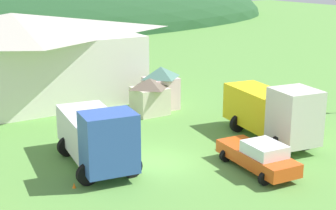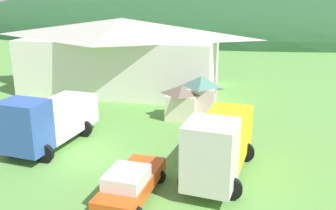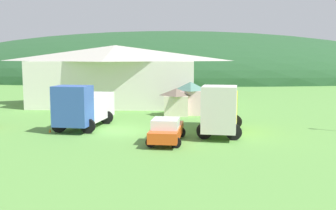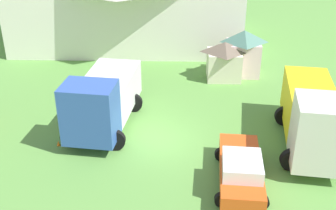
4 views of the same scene
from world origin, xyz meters
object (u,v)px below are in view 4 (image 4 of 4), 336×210
object	(u,v)px
flatbed_truck_yellow	(312,116)
traffic_cone_near_pickup	(59,145)
play_shed_pink	(243,52)
box_truck_blue	(103,99)
play_shed_cream	(224,60)
service_pickup_orange	(241,169)

from	to	relation	value
flatbed_truck_yellow	traffic_cone_near_pickup	distance (m)	12.90
play_shed_pink	box_truck_blue	bearing A→B (deg)	-137.69
box_truck_blue	play_shed_cream	bearing A→B (deg)	141.67
play_shed_pink	box_truck_blue	size ratio (longest dim) A/B	0.44
flatbed_truck_yellow	traffic_cone_near_pickup	xyz separation A→B (m)	(-12.77, -0.07, -1.88)
service_pickup_orange	flatbed_truck_yellow	bearing A→B (deg)	133.32
service_pickup_orange	play_shed_pink	bearing A→B (deg)	176.74
play_shed_cream	traffic_cone_near_pickup	xyz separation A→B (m)	(-9.26, -8.97, -1.35)
play_shed_cream	box_truck_blue	world-z (taller)	box_truck_blue
box_truck_blue	traffic_cone_near_pickup	size ratio (longest dim) A/B	13.34
play_shed_cream	flatbed_truck_yellow	bearing A→B (deg)	-68.52
box_truck_blue	flatbed_truck_yellow	bearing A→B (deg)	87.31
traffic_cone_near_pickup	play_shed_pink	bearing A→B (deg)	42.37
play_shed_pink	box_truck_blue	xyz separation A→B (m)	(-8.53, -7.77, 0.08)
service_pickup_orange	traffic_cone_near_pickup	xyz separation A→B (m)	(-8.94, 3.03, -0.83)
play_shed_pink	traffic_cone_near_pickup	xyz separation A→B (m)	(-10.63, -9.70, -1.66)
play_shed_cream	traffic_cone_near_pickup	bearing A→B (deg)	-135.93
play_shed_cream	flatbed_truck_yellow	distance (m)	9.58
play_shed_cream	play_shed_pink	bearing A→B (deg)	28.05
box_truck_blue	service_pickup_orange	distance (m)	8.50
flatbed_truck_yellow	service_pickup_orange	bearing A→B (deg)	-43.10
box_truck_blue	service_pickup_orange	xyz separation A→B (m)	(6.84, -4.96, -0.91)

